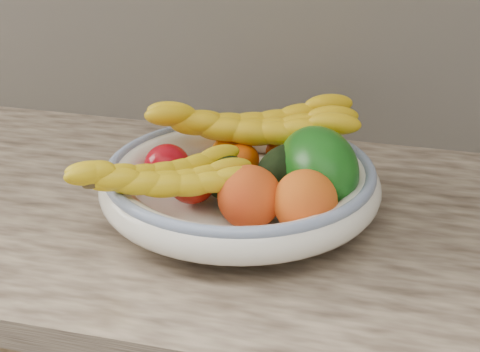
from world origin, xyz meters
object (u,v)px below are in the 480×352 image
object	(u,v)px
fruit_bowl	(240,183)
banana_bunch_back	(251,131)
green_mango	(318,168)
banana_bunch_front	(162,183)

from	to	relation	value
fruit_bowl	banana_bunch_back	xyz separation A→B (m)	(-0.01, 0.10, 0.04)
fruit_bowl	green_mango	size ratio (longest dim) A/B	2.52
fruit_bowl	green_mango	distance (m)	0.11
green_mango	banana_bunch_front	world-z (taller)	green_mango
fruit_bowl	banana_bunch_back	bearing A→B (deg)	95.36
fruit_bowl	green_mango	world-z (taller)	green_mango
banana_bunch_front	green_mango	bearing A→B (deg)	-3.29
green_mango	banana_bunch_front	bearing A→B (deg)	179.48
banana_bunch_back	banana_bunch_front	xyz separation A→B (m)	(-0.07, -0.19, -0.01)
green_mango	banana_bunch_front	size ratio (longest dim) A/B	0.60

